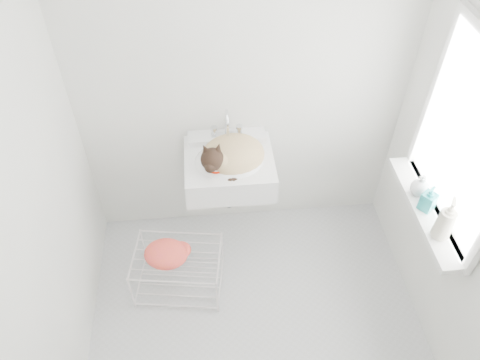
{
  "coord_description": "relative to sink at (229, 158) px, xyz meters",
  "views": [
    {
      "loc": [
        -0.26,
        -1.54,
        2.92
      ],
      "look_at": [
        -0.07,
        0.5,
        0.88
      ],
      "focal_mm": 35.19,
      "sensor_mm": 36.0,
      "label": 1
    }
  ],
  "objects": [
    {
      "name": "floor",
      "position": [
        0.12,
        -0.74,
        -0.85
      ],
      "size": [
        2.2,
        2.0,
        0.02
      ],
      "primitive_type": "cube",
      "color": "#ADADAD",
      "rests_on": "ground"
    },
    {
      "name": "back_wall",
      "position": [
        0.12,
        0.26,
        0.4
      ],
      "size": [
        2.2,
        0.02,
        2.5
      ],
      "primitive_type": "cube",
      "color": "white",
      "rests_on": "ground"
    },
    {
      "name": "left_wall",
      "position": [
        -0.98,
        -0.74,
        0.4
      ],
      "size": [
        0.02,
        2.0,
        2.5
      ],
      "primitive_type": "cube",
      "color": "white",
      "rests_on": "ground"
    },
    {
      "name": "window_glass",
      "position": [
        1.2,
        -0.54,
        0.5
      ],
      "size": [
        0.01,
        0.8,
        1.0
      ],
      "primitive_type": "cube",
      "color": "white",
      "rests_on": "right_wall"
    },
    {
      "name": "window_frame",
      "position": [
        1.19,
        -0.54,
        0.5
      ],
      "size": [
        0.04,
        0.9,
        1.1
      ],
      "primitive_type": "cube",
      "color": "white",
      "rests_on": "right_wall"
    },
    {
      "name": "windowsill",
      "position": [
        1.13,
        -0.54,
        -0.02
      ],
      "size": [
        0.16,
        0.88,
        0.04
      ],
      "primitive_type": "cube",
      "color": "white",
      "rests_on": "right_wall"
    },
    {
      "name": "sink",
      "position": [
        0.0,
        0.0,
        0.0
      ],
      "size": [
        0.59,
        0.51,
        0.23
      ],
      "primitive_type": "cube",
      "color": "white",
      "rests_on": "back_wall"
    },
    {
      "name": "faucet",
      "position": [
        0.0,
        0.18,
        0.14
      ],
      "size": [
        0.21,
        0.15,
        0.21
      ],
      "primitive_type": null,
      "color": "silver",
      "rests_on": "sink"
    },
    {
      "name": "cat",
      "position": [
        0.01,
        -0.02,
        0.04
      ],
      "size": [
        0.49,
        0.43,
        0.27
      ],
      "rotation": [
        0.0,
        0.0,
        0.25
      ],
      "color": "tan",
      "rests_on": "sink"
    },
    {
      "name": "wire_rack",
      "position": [
        -0.39,
        -0.38,
        -0.7
      ],
      "size": [
        0.63,
        0.48,
        0.34
      ],
      "primitive_type": "cube",
      "rotation": [
        0.0,
        0.0,
        -0.15
      ],
      "color": "silver",
      "rests_on": "floor"
    },
    {
      "name": "towel",
      "position": [
        -0.45,
        -0.4,
        -0.48
      ],
      "size": [
        0.33,
        0.27,
        0.12
      ],
      "primitive_type": "ellipsoid",
      "rotation": [
        0.0,
        0.0,
        -0.22
      ],
      "color": "orange",
      "rests_on": "wire_rack"
    },
    {
      "name": "bottle_a",
      "position": [
        1.12,
        -0.75,
        0.0
      ],
      "size": [
        0.12,
        0.12,
        0.23
      ],
      "primitive_type": "imported",
      "rotation": [
        0.0,
        0.0,
        2.69
      ],
      "color": "beige",
      "rests_on": "windowsill"
    },
    {
      "name": "bottle_b",
      "position": [
        1.12,
        -0.55,
        0.0
      ],
      "size": [
        0.11,
        0.11,
        0.17
      ],
      "primitive_type": "imported",
      "rotation": [
        0.0,
        0.0,
        5.37
      ],
      "color": "teal",
      "rests_on": "windowsill"
    },
    {
      "name": "bottle_c",
      "position": [
        1.12,
        -0.43,
        0.0
      ],
      "size": [
        0.12,
        0.12,
        0.15
      ],
      "primitive_type": "imported",
      "rotation": [
        0.0,
        0.0,
        4.78
      ],
      "color": "silver",
      "rests_on": "windowsill"
    }
  ]
}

